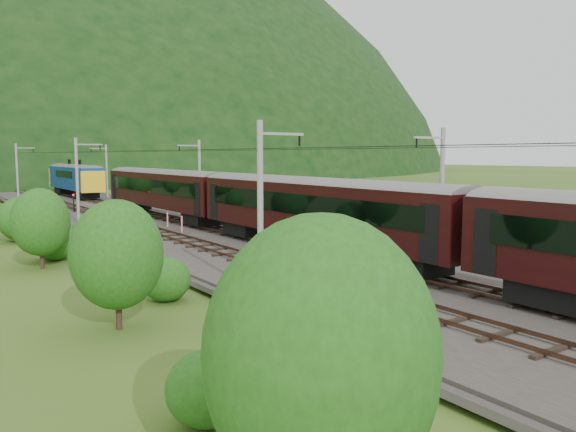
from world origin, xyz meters
TOP-DOWN VIEW (x-y plane):
  - ground at (0.00, 0.00)m, footprint 600.00×600.00m
  - railbed at (0.00, 10.00)m, footprint 14.00×220.00m
  - track_left at (-2.40, 10.00)m, footprint 2.40×220.00m
  - track_right at (2.40, 10.00)m, footprint 2.40×220.00m
  - catenary_left at (-6.12, 32.00)m, footprint 2.54×192.28m
  - catenary_right at (6.12, 32.00)m, footprint 2.54×192.28m
  - overhead_wires at (0.00, 10.00)m, footprint 4.83×198.00m
  - train at (2.40, 7.29)m, footprint 3.32×133.19m
  - hazard_post_near at (-0.60, 21.40)m, footprint 0.15×0.15m
  - hazard_post_far at (0.02, 25.91)m, footprint 0.14×0.14m
  - signal at (-3.70, 43.90)m, footprint 0.23×0.23m
  - vegetation_right at (11.67, 12.99)m, footprint 6.99×101.58m

SIDE VIEW (x-z plane):
  - ground at x=0.00m, z-range 0.00..0.00m
  - railbed at x=0.00m, z-range 0.00..0.30m
  - track_left at x=-2.40m, z-range 0.24..0.51m
  - track_right at x=2.40m, z-range 0.24..0.51m
  - hazard_post_far at x=0.02m, z-range 0.30..1.60m
  - hazard_post_near at x=-0.60m, z-range 0.30..1.69m
  - vegetation_right at x=11.67m, z-range -0.26..2.89m
  - signal at x=-3.70m, z-range 0.48..2.54m
  - train at x=2.40m, z-range 0.98..6.78m
  - catenary_left at x=-6.12m, z-range 0.50..8.50m
  - catenary_right at x=6.12m, z-range 0.50..8.50m
  - overhead_wires at x=0.00m, z-range 7.08..7.12m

